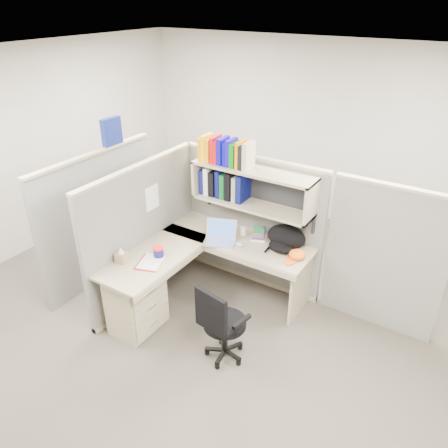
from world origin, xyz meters
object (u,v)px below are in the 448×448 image
Objects in this scene: desk at (164,286)px; task_chair at (222,334)px; laptop at (219,233)px; backpack at (284,239)px; snack_canister at (158,252)px.

desk is 0.88m from task_chair.
laptop is at bearing 67.36° from desk.
backpack is at bearing 1.56° from laptop.
snack_canister is (-0.11, 0.09, 0.35)m from desk.
backpack is at bearing 44.83° from desk.
desk is at bearing -121.31° from backpack.
laptop is at bearing 55.88° from snack_canister.
laptop is 0.71m from snack_canister.
backpack is 1.36m from snack_canister.
task_chair is at bearing -11.33° from desk.
snack_canister is (-0.39, -0.58, -0.07)m from laptop.
task_chair is at bearing -80.68° from backpack.
backpack reaches higher than snack_canister.
desk is 0.38m from snack_canister.
desk is 1.99× the size of task_chair.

